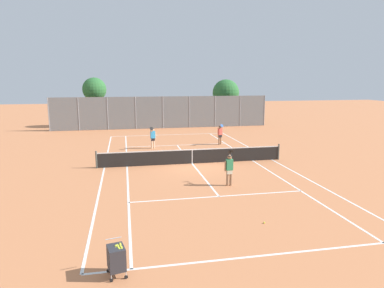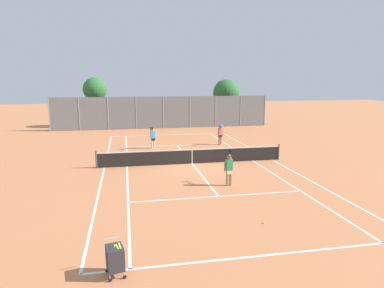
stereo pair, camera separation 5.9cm
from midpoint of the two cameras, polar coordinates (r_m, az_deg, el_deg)
ground_plane at (r=22.06m, az=0.09°, el=-3.29°), size 120.00×120.00×0.00m
court_line_markings at (r=22.06m, az=0.09°, el=-3.28°), size 11.10×23.90×0.01m
tennis_net at (r=21.94m, az=0.09°, el=-2.00°), size 12.00×0.10×1.07m
ball_cart at (r=10.09m, az=-12.53°, el=-18.00°), size 0.59×0.71×0.96m
player_near_side at (r=17.47m, az=6.28°, el=-3.98°), size 0.63×0.76×1.77m
player_far_left at (r=26.87m, az=-6.46°, el=1.20°), size 0.54×0.83×1.77m
player_far_right at (r=28.42m, az=4.79°, el=1.75°), size 0.44×0.89×1.77m
loose_tennis_ball_0 at (r=13.48m, az=11.96°, el=-12.70°), size 0.07×0.07×0.07m
loose_tennis_ball_1 at (r=24.94m, az=5.99°, el=-1.63°), size 0.07×0.07×0.07m
back_fence at (r=37.98m, az=-4.76°, el=5.28°), size 23.88×0.08×3.53m
tree_behind_left at (r=40.42m, az=-15.76°, el=8.66°), size 2.65×2.65×5.56m
tree_behind_right at (r=43.15m, az=5.81°, el=8.38°), size 3.29×3.29×5.36m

